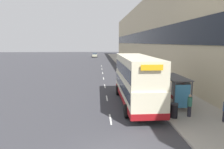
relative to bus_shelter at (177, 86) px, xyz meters
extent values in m
cube|color=#A39E93|center=(0.73, 30.58, -1.81)|extent=(5.00, 93.00, 0.14)
cube|color=#C6B793|center=(4.73, 30.58, 5.40)|extent=(3.00, 93.00, 14.55)
cube|color=black|center=(3.19, 30.58, 4.67)|extent=(0.12, 89.28, 2.62)
cube|color=silver|center=(-5.77, -2.34, -1.87)|extent=(0.12, 2.00, 0.01)
cube|color=silver|center=(-5.77, 3.19, -1.87)|extent=(0.12, 2.00, 0.01)
cube|color=silver|center=(-5.77, 8.71, -1.87)|extent=(0.12, 2.00, 0.01)
cube|color=silver|center=(-5.77, 14.24, -1.87)|extent=(0.12, 2.00, 0.01)
cube|color=silver|center=(-5.77, 19.77, -1.87)|extent=(0.12, 2.00, 0.01)
cube|color=silver|center=(-5.77, 25.29, -1.87)|extent=(0.12, 2.00, 0.01)
cube|color=silver|center=(-5.77, 30.82, -1.87)|extent=(0.12, 2.00, 0.01)
cube|color=#4C4C51|center=(-0.17, 0.35, 0.70)|extent=(1.60, 4.20, 0.08)
cylinder|color=#4C4C51|center=(-0.87, -1.65, -0.54)|extent=(0.10, 0.10, 2.40)
cylinder|color=#4C4C51|center=(-0.87, 2.35, -0.54)|extent=(0.10, 0.10, 2.40)
cylinder|color=#4C4C51|center=(0.53, -1.65, -0.54)|extent=(0.10, 0.10, 2.40)
cylinder|color=#4C4C51|center=(0.53, 2.35, -0.54)|extent=(0.10, 0.10, 2.40)
cube|color=#99A8B2|center=(0.50, 0.35, -0.42)|extent=(0.04, 3.68, 1.92)
cube|color=#3F8CBF|center=(-0.17, -1.59, -0.49)|extent=(1.19, 0.10, 1.82)
cube|color=maroon|center=(0.07, 0.35, -1.29)|extent=(0.36, 2.80, 0.08)
cube|color=beige|center=(-3.30, 1.01, -0.45)|extent=(2.55, 10.06, 1.85)
cube|color=beige|center=(-3.30, 1.01, 1.45)|extent=(2.50, 9.76, 1.95)
cube|color=maroon|center=(-3.30, 1.01, -1.15)|extent=(2.58, 10.11, 0.45)
cube|color=#2D3847|center=(-3.30, 1.01, -0.08)|extent=(2.58, 9.45, 0.81)
cube|color=#2D3847|center=(-3.30, 1.01, 1.35)|extent=(2.55, 9.45, 0.94)
cube|color=yellow|center=(-3.30, -4.00, 2.07)|extent=(1.40, 0.08, 0.36)
cylinder|color=black|center=(-4.57, 4.43, -1.38)|extent=(0.30, 1.00, 1.00)
cylinder|color=black|center=(-2.02, 4.43, -1.38)|extent=(0.30, 1.00, 1.00)
cylinder|color=black|center=(-4.57, -2.10, -1.38)|extent=(0.30, 1.00, 1.00)
cylinder|color=black|center=(-2.02, -2.10, -1.38)|extent=(0.30, 1.00, 1.00)
cube|color=#B7B799|center=(-7.70, 59.73, -1.20)|extent=(1.72, 4.25, 0.76)
cube|color=#2D3847|center=(-7.70, 59.94, -0.51)|extent=(1.51, 2.04, 0.62)
cylinder|color=black|center=(-6.84, 58.41, -1.58)|extent=(0.20, 0.60, 0.60)
cylinder|color=black|center=(-8.56, 58.41, -1.58)|extent=(0.20, 0.60, 0.60)
cylinder|color=black|center=(-6.84, 61.04, -1.58)|extent=(0.20, 0.60, 0.60)
cylinder|color=black|center=(-8.56, 61.04, -1.58)|extent=(0.20, 0.60, 0.60)
cylinder|color=#23232D|center=(0.58, 4.07, -1.31)|extent=(0.29, 0.29, 0.86)
cylinder|color=#337260|center=(0.58, 4.07, -0.52)|extent=(0.36, 0.36, 0.72)
sphere|color=tan|center=(0.58, 4.07, -0.04)|extent=(0.23, 0.23, 0.23)
cylinder|color=#23232D|center=(-0.02, -2.56, -1.34)|extent=(0.27, 0.27, 0.78)
cylinder|color=#337260|center=(-0.02, -2.56, -0.62)|extent=(0.33, 0.33, 0.65)
sphere|color=tan|center=(-0.02, -2.56, -0.19)|extent=(0.21, 0.21, 0.21)
cylinder|color=black|center=(-1.22, -2.71, -1.26)|extent=(0.52, 0.52, 0.95)
cylinder|color=#2D2D33|center=(-1.22, -2.71, -0.74)|extent=(0.55, 0.55, 0.10)
camera|label=1|loc=(-6.65, -16.04, 3.61)|focal=32.00mm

